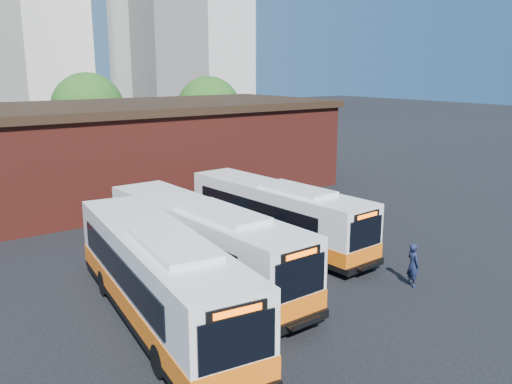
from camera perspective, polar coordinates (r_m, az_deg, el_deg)
ground at (r=23.01m, az=7.62°, el=-9.58°), size 220.00×220.00×0.00m
bus_west at (r=19.40m, az=-10.15°, el=-9.11°), size 4.07×12.74×3.42m
bus_midwest at (r=22.69m, az=-5.63°, el=-5.69°), size 3.02×12.56×3.40m
bus_mideast at (r=27.31m, az=2.23°, el=-2.59°), size 3.21×11.87×3.20m
transit_worker at (r=23.25m, az=16.20°, el=-7.36°), size 0.61×0.76×1.81m
depot_building at (r=38.65m, az=-13.09°, el=4.44°), size 28.60×12.60×6.40m
tree_mid at (r=52.19m, az=-17.26°, el=8.35°), size 6.56×6.56×8.36m
tree_east at (r=54.13m, az=-4.99°, el=8.76°), size 6.24×6.24×7.96m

